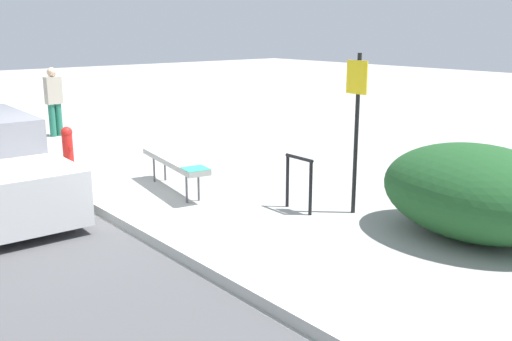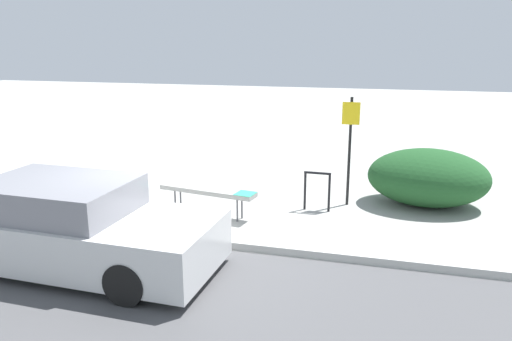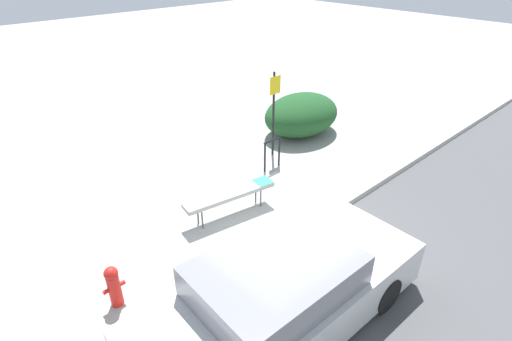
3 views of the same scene
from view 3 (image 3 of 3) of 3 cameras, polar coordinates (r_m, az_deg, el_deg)
ground_plane at (r=7.77m, az=2.75°, el=-11.10°), size 60.00×60.00×0.00m
curb at (r=7.72m, az=2.76°, el=-10.74°), size 60.00×0.20×0.13m
bench at (r=8.37m, az=-3.69°, el=-3.46°), size 2.07×0.69×0.56m
bike_rack at (r=10.11m, az=2.33°, el=2.80°), size 0.55×0.06×0.83m
sign_post at (r=10.48m, az=2.57°, el=9.07°), size 0.36×0.08×2.30m
fire_hydrant at (r=6.88m, az=-19.67°, el=-15.16°), size 0.36×0.22×0.77m
shrub_hedge at (r=12.16m, az=6.51°, el=7.95°), size 2.50×1.85×1.21m
parked_car_near at (r=6.07m, az=3.73°, el=-17.38°), size 4.66×1.94×1.36m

